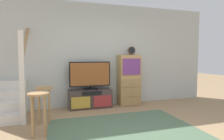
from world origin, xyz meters
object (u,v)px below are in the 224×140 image
media_console (91,99)px  desk_clock (132,51)px  bar_stool_near (39,104)px  television (90,75)px  side_cabinet (129,80)px  bar_stool_far (44,96)px

media_console → desk_clock: desk_clock is taller
media_console → bar_stool_near: bar_stool_near is taller
media_console → television: (0.00, 0.02, 0.61)m
bar_stool_near → television: bearing=51.8°
media_console → side_cabinet: bearing=0.5°
side_cabinet → bar_stool_near: size_ratio=1.88×
desk_clock → bar_stool_near: (-2.24, -1.40, -0.93)m
television → side_cabinet: size_ratio=0.77×
bar_stool_far → side_cabinet: bearing=20.8°
bar_stool_near → desk_clock: bearing=31.9°
desk_clock → side_cabinet: bearing=166.4°
bar_stool_far → television: bearing=37.5°
media_console → desk_clock: (1.12, -0.00, 1.23)m
television → desk_clock: (1.12, -0.03, 0.62)m
desk_clock → bar_stool_near: 2.80m
desk_clock → bar_stool_far: (-2.19, -0.79, -0.93)m
media_console → bar_stool_far: 1.37m
bar_stool_far → media_console: bearing=36.7°
desk_clock → bar_stool_near: bearing=-148.1°
television → bar_stool_near: bearing=-128.2°
television → side_cabinet: bearing=-0.7°
media_console → bar_stool_far: (-1.07, -0.80, 0.30)m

